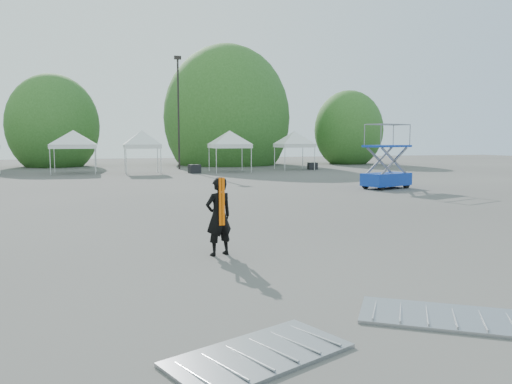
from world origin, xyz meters
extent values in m
plane|color=#474442|center=(0.00, 0.00, 0.00)|extent=(120.00, 120.00, 0.00)
cylinder|color=black|center=(3.00, 32.00, 4.75)|extent=(0.16, 0.16, 9.50)
cube|color=black|center=(3.00, 32.00, 9.65)|extent=(0.60, 0.25, 0.30)
cylinder|color=#382314|center=(-8.00, 40.00, 1.14)|extent=(0.36, 0.36, 2.27)
ellipsoid|color=#2C571D|center=(-8.00, 40.00, 3.94)|extent=(4.16, 4.16, 4.78)
cylinder|color=#382314|center=(9.00, 39.00, 1.40)|extent=(0.36, 0.36, 2.80)
ellipsoid|color=#2C571D|center=(9.00, 39.00, 4.85)|extent=(5.12, 5.12, 5.89)
cylinder|color=#382314|center=(22.00, 37.00, 1.05)|extent=(0.36, 0.36, 2.10)
ellipsoid|color=#2C571D|center=(22.00, 37.00, 3.64)|extent=(3.84, 3.84, 4.42)
cylinder|color=silver|center=(-7.10, 27.18, 1.00)|extent=(0.06, 0.06, 2.00)
cylinder|color=silver|center=(-3.96, 27.18, 1.00)|extent=(0.06, 0.06, 2.00)
cylinder|color=silver|center=(-7.10, 30.32, 1.00)|extent=(0.06, 0.06, 2.00)
cylinder|color=silver|center=(-3.96, 30.32, 1.00)|extent=(0.06, 0.06, 2.00)
cube|color=white|center=(-5.53, 28.75, 2.08)|extent=(3.34, 3.34, 0.30)
pyramid|color=white|center=(-5.53, 28.75, 3.33)|extent=(4.72, 4.72, 1.10)
cylinder|color=silver|center=(-1.76, 25.85, 1.00)|extent=(0.06, 0.06, 2.00)
cylinder|color=silver|center=(0.77, 25.85, 1.00)|extent=(0.06, 0.06, 2.00)
cylinder|color=silver|center=(-1.76, 28.38, 1.00)|extent=(0.06, 0.06, 2.00)
cylinder|color=silver|center=(0.77, 28.38, 1.00)|extent=(0.06, 0.06, 2.00)
cube|color=white|center=(-0.50, 27.11, 2.08)|extent=(2.73, 2.73, 0.30)
pyramid|color=white|center=(-0.50, 27.11, 3.33)|extent=(3.87, 3.87, 1.10)
cylinder|color=silver|center=(4.99, 25.71, 1.00)|extent=(0.06, 0.06, 2.00)
cylinder|color=silver|center=(7.80, 25.71, 1.00)|extent=(0.06, 0.06, 2.00)
cylinder|color=silver|center=(4.99, 28.53, 1.00)|extent=(0.06, 0.06, 2.00)
cylinder|color=silver|center=(7.80, 28.53, 1.00)|extent=(0.06, 0.06, 2.00)
cube|color=white|center=(6.39, 27.12, 2.08)|extent=(3.02, 3.02, 0.30)
pyramid|color=white|center=(6.39, 27.12, 3.33)|extent=(4.27, 4.27, 1.10)
cylinder|color=silver|center=(11.19, 27.28, 1.00)|extent=(0.06, 0.06, 2.00)
cylinder|color=silver|center=(13.89, 27.28, 1.00)|extent=(0.06, 0.06, 2.00)
cylinder|color=silver|center=(11.19, 29.98, 1.00)|extent=(0.06, 0.06, 2.00)
cylinder|color=silver|center=(13.89, 29.98, 1.00)|extent=(0.06, 0.06, 2.00)
cube|color=white|center=(12.54, 28.63, 2.08)|extent=(2.90, 2.90, 0.30)
pyramid|color=white|center=(12.54, 28.63, 3.33)|extent=(4.10, 4.10, 1.10)
imported|color=black|center=(-0.75, -1.24, 0.89)|extent=(0.75, 0.61, 1.77)
cube|color=#FF6205|center=(-0.75, -1.42, 1.24)|extent=(0.14, 0.02, 1.06)
cube|color=#0B129B|center=(11.16, 11.36, 0.50)|extent=(2.93, 2.11, 0.66)
cube|color=#0B129B|center=(11.16, 11.36, 2.26)|extent=(2.81, 2.02, 0.11)
cylinder|color=black|center=(10.40, 10.51, 0.20)|extent=(0.43, 0.28, 0.40)
cylinder|color=black|center=(12.27, 11.15, 0.20)|extent=(0.43, 0.28, 0.40)
cylinder|color=black|center=(10.04, 11.56, 0.20)|extent=(0.43, 0.28, 0.40)
cylinder|color=black|center=(11.92, 12.20, 0.20)|extent=(0.43, 0.28, 0.40)
cube|color=#929499|center=(-1.44, -6.58, 0.03)|extent=(2.46, 1.86, 0.05)
cube|color=#929499|center=(1.49, -6.10, 0.03)|extent=(2.54, 2.22, 0.05)
cube|color=black|center=(3.41, 26.43, 0.34)|extent=(0.97, 0.81, 0.68)
cube|color=black|center=(14.09, 28.18, 0.31)|extent=(0.83, 0.67, 0.61)
camera|label=1|loc=(-3.12, -12.07, 2.60)|focal=35.00mm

